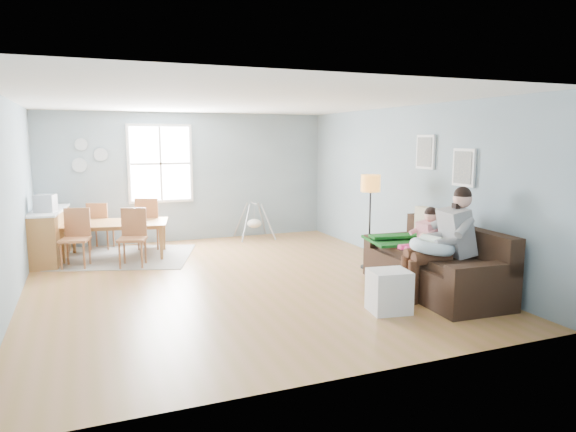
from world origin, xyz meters
name	(u,v)px	position (x,y,z in m)	size (l,w,h in m)	color
room	(234,121)	(0.00, 0.00, 2.42)	(8.40, 9.40, 3.90)	#A3753A
window	(160,164)	(-0.60, 3.46, 1.65)	(1.32, 0.08, 1.62)	white
pictures	(444,159)	(2.97, -1.05, 1.85)	(0.05, 1.34, 0.74)	white
wall_plates	(87,156)	(-2.00, 3.47, 1.83)	(0.67, 0.02, 0.66)	#97A7B5
sofa	(437,268)	(2.52, -1.57, 0.33)	(1.13, 2.39, 0.95)	black
green_throw	(403,240)	(2.47, -0.79, 0.60)	(1.06, 0.87, 0.04)	#14591F
beige_pillow	(428,225)	(2.80, -0.97, 0.84)	(0.15, 0.53, 0.53)	beige
father	(444,240)	(2.35, -1.89, 0.82)	(1.13, 0.62, 1.53)	gray
nursing_pillow	(432,247)	(2.18, -1.89, 0.73)	(0.60, 0.60, 0.16)	#C7E8F8
infant	(430,240)	(2.17, -1.85, 0.82)	(0.19, 0.41, 0.15)	silver
toddler	(424,233)	(2.44, -1.34, 0.80)	(0.59, 0.29, 0.94)	white
floor_lamp	(370,191)	(2.30, -0.06, 1.30)	(0.32, 0.32, 1.57)	black
storage_cube	(388,291)	(1.38, -2.09, 0.27)	(0.54, 0.49, 0.53)	white
rug	(117,257)	(-1.60, 2.35, 0.01)	(2.64, 2.00, 0.01)	gray
dining_table	(116,240)	(-1.60, 2.35, 0.32)	(1.84, 1.03, 0.65)	brown
chair_sw	(76,233)	(-2.26, 1.89, 0.57)	(0.55, 0.55, 0.99)	brown
chair_se	(133,233)	(-1.36, 1.59, 0.56)	(0.55, 0.55, 0.98)	brown
chair_nw	(100,223)	(-1.85, 3.12, 0.53)	(0.55, 0.55, 0.94)	brown
chair_ne	(149,220)	(-0.95, 2.81, 0.59)	(0.60, 0.60, 1.03)	brown
counter	(50,235)	(-2.70, 2.50, 0.47)	(0.68, 1.69, 0.92)	brown
monitor	(45,203)	(-2.72, 2.19, 1.07)	(0.38, 0.37, 0.30)	#A2A1A6
baby_swing	(254,223)	(1.31, 3.10, 0.35)	(0.81, 0.82, 0.79)	#A2A1A6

